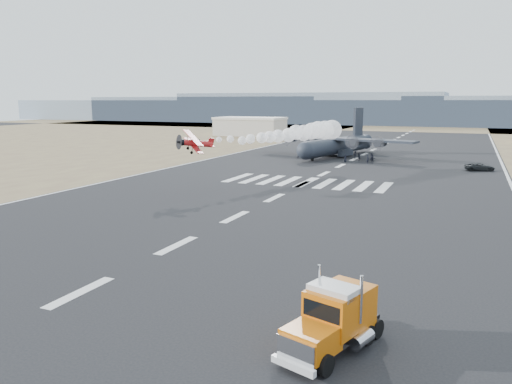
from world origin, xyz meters
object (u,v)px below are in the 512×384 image
Objects in this scene: transport_aircraft at (338,144)px; crew_f at (372,159)px; crew_e at (345,158)px; crew_b at (359,157)px; crew_c at (355,155)px; crew_a at (368,159)px; crew_g at (305,153)px; support_vehicle at (480,167)px; semi_truck at (334,318)px; crew_d at (372,157)px; hangar_left at (250,126)px; aerobatic_biplane at (195,143)px; crew_h at (298,155)px.

crew_f is at bearing -31.68° from transport_aircraft.
crew_e is 5.54m from crew_f.
crew_b is 3.65m from crew_c.
crew_a is 1.04× the size of crew_g.
support_vehicle is 3.14× the size of crew_b.
crew_c is at bearing -170.13° from crew_b.
semi_truck is at bearing 157.48° from support_vehicle.
crew_b is at bearing 90.13° from crew_f.
crew_c is 4.71m from crew_d.
support_vehicle is at bearing -120.74° from crew_g.
semi_truck is at bearing -177.94° from crew_g.
hangar_left is 14.58× the size of crew_e.
crew_e is 12.25m from crew_g.
hangar_left is 82.54m from crew_b.
crew_a is 4.84m from crew_e.
crew_b is (-16.12, 82.98, -0.89)m from semi_truck.
aerobatic_biplane is at bearing -28.78° from crew_b.
transport_aircraft reaches higher than semi_truck.
crew_g is at bearing 97.03° from crew_c.
hangar_left is 161.57m from semi_truck.
hangar_left reaches higher than crew_h.
aerobatic_biplane is 0.14× the size of transport_aircraft.
aerobatic_biplane is 46.76m from crew_h.
transport_aircraft reaches higher than aerobatic_biplane.
crew_c reaches higher than crew_b.
support_vehicle is 25.94m from crew_e.
aerobatic_biplane is 3.43× the size of crew_h.
crew_b reaches higher than support_vehicle.
hangar_left is 75.37m from crew_h.
crew_b is 0.99× the size of crew_f.
semi_truck is at bearing -125.50° from crew_f.
support_vehicle is 3.10× the size of crew_f.
aerobatic_biplane reaches higher than crew_a.
semi_truck is 4.71× the size of crew_c.
aerobatic_biplane is at bearing 120.97° from support_vehicle.
semi_truck reaches higher than crew_h.
transport_aircraft reaches higher than crew_g.
semi_truck is at bearing -64.49° from hangar_left.
aerobatic_biplane is at bearing 146.36° from semi_truck.
crew_d is (8.88, -5.38, -1.96)m from transport_aircraft.
crew_b is 13.36m from crew_h.
crew_a is at bearing 88.69° from aerobatic_biplane.
aerobatic_biplane reaches higher than crew_g.
aerobatic_biplane is 47.02m from crew_f.
crew_c is 1.00× the size of crew_e.
transport_aircraft is 10.57m from crew_d.
crew_f is at bearing -28.54° from crew_a.
crew_c is at bearing 40.88° from crew_h.
semi_truck reaches higher than crew_b.
hangar_left reaches higher than crew_e.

